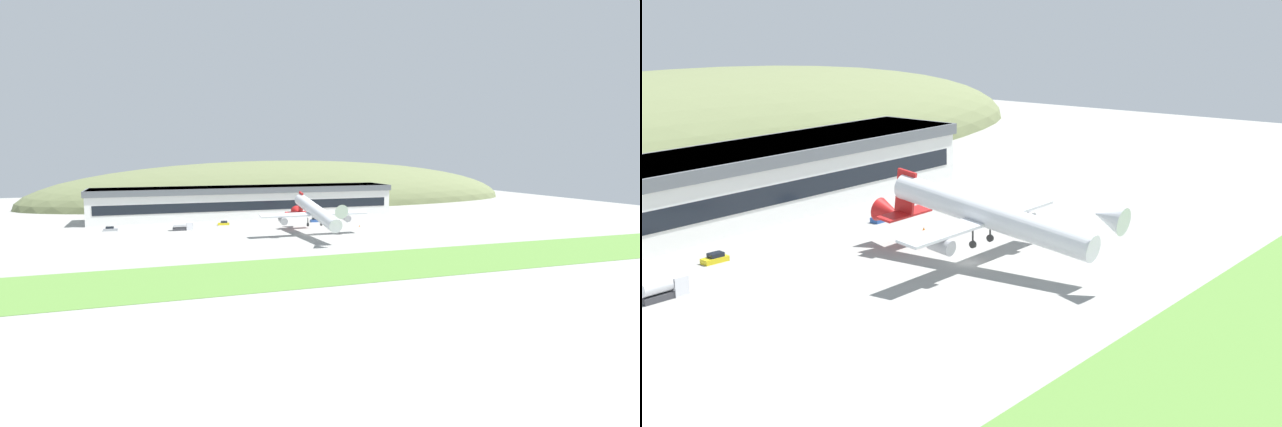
% 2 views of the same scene
% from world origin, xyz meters
% --- Properties ---
extents(ground_plane, '(366.15, 366.15, 0.00)m').
position_xyz_m(ground_plane, '(0.00, 0.00, 0.00)').
color(ground_plane, gray).
extents(grass_strip_foreground, '(329.54, 28.36, 0.08)m').
position_xyz_m(grass_strip_foreground, '(0.00, -46.74, 0.04)').
color(grass_strip_foreground, '#568438').
rests_on(grass_strip_foreground, ground_plane).
extents(hill_backdrop, '(260.32, 80.40, 43.98)m').
position_xyz_m(hill_backdrop, '(22.92, 108.45, 0.00)').
color(hill_backdrop, '#667047').
rests_on(hill_backdrop, ground_plane).
extents(terminal_building, '(118.53, 20.29, 12.53)m').
position_xyz_m(terminal_building, '(-10.72, 49.56, 7.09)').
color(terminal_building, white).
rests_on(terminal_building, ground_plane).
extents(cargo_airplane, '(34.57, 44.32, 9.92)m').
position_xyz_m(cargo_airplane, '(0.89, -2.54, 7.48)').
color(cargo_airplane, silver).
extents(service_car_0, '(3.85, 1.84, 1.69)m').
position_xyz_m(service_car_0, '(10.94, 27.68, 0.70)').
color(service_car_0, '#264C99').
rests_on(service_car_0, ground_plane).
extents(service_car_1, '(4.15, 2.08, 1.49)m').
position_xyz_m(service_car_1, '(-22.86, 30.63, 0.62)').
color(service_car_1, gold).
rests_on(service_car_1, ground_plane).
extents(fuel_truck, '(6.72, 2.55, 3.16)m').
position_xyz_m(fuel_truck, '(-37.65, 22.47, 1.51)').
color(fuel_truck, silver).
rests_on(fuel_truck, ground_plane).
extents(traffic_cone_0, '(0.52, 0.52, 0.58)m').
position_xyz_m(traffic_cone_0, '(10.89, 17.67, 0.28)').
color(traffic_cone_0, orange).
rests_on(traffic_cone_0, ground_plane).
extents(traffic_cone_1, '(0.52, 0.52, 0.58)m').
position_xyz_m(traffic_cone_1, '(21.74, 10.87, 0.28)').
color(traffic_cone_1, orange).
rests_on(traffic_cone_1, ground_plane).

